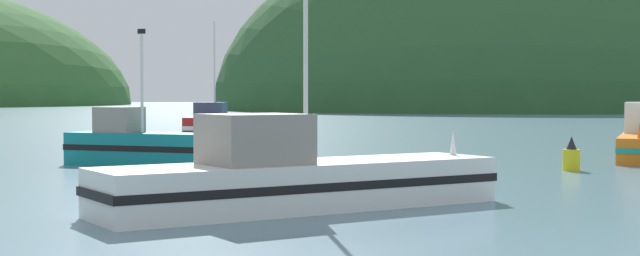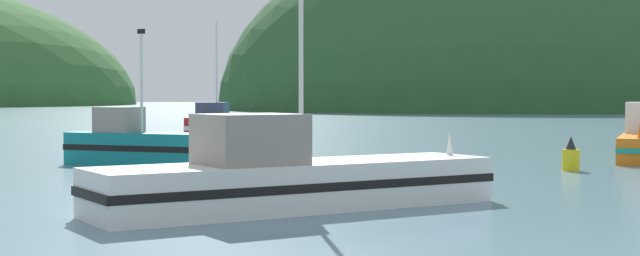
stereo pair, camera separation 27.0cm
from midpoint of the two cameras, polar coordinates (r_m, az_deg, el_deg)
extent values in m
ellipsoid|color=#2D562D|center=(176.16, 11.89, 1.15)|extent=(110.05, 88.04, 70.69)
ellipsoid|color=#2D562D|center=(217.40, 17.05, 1.28)|extent=(89.40, 71.52, 92.21)
cone|color=orange|center=(39.73, 19.34, -0.11)|extent=(0.27, 0.27, 0.70)
cube|color=white|center=(23.40, -1.04, -3.58)|extent=(10.70, 7.13, 1.20)
cube|color=black|center=(23.40, -1.04, -3.43)|extent=(10.81, 7.20, 0.22)
cone|color=white|center=(26.17, 8.31, -0.91)|extent=(0.27, 0.27, 0.70)
cube|color=gray|center=(22.65, -4.02, -0.69)|extent=(3.02, 2.93, 1.23)
cylinder|color=silver|center=(23.34, -0.85, 3.45)|extent=(0.12, 0.12, 4.53)
cube|color=#147F84|center=(38.26, -10.85, -1.29)|extent=(6.38, 4.36, 1.34)
cube|color=black|center=(38.25, -10.85, -1.19)|extent=(6.44, 4.40, 0.24)
cone|color=#147F84|center=(36.74, -7.09, 0.19)|extent=(0.27, 0.27, 0.70)
cube|color=gray|center=(38.76, -12.11, 0.51)|extent=(2.10, 2.07, 1.05)
cylinder|color=silver|center=(38.15, -10.77, 2.71)|extent=(0.12, 0.12, 3.99)
cube|color=black|center=(38.23, -10.79, 5.89)|extent=(0.34, 0.19, 0.20)
cube|color=red|center=(61.13, -6.41, 0.06)|extent=(3.47, 8.66, 1.44)
cube|color=white|center=(61.13, -6.41, 0.13)|extent=(3.50, 8.75, 0.26)
cone|color=red|center=(64.91, -5.73, 1.13)|extent=(0.23, 0.23, 0.70)
cube|color=#334C6B|center=(60.53, -6.52, 1.16)|extent=(2.17, 2.37, 0.92)
cylinder|color=silver|center=(61.86, -6.28, 3.56)|extent=(0.12, 0.12, 6.07)
cube|color=white|center=(62.02, -6.30, 6.48)|extent=(0.09, 0.36, 0.20)
cylinder|color=yellow|center=(36.29, 15.44, -1.93)|extent=(0.66, 0.66, 0.81)
cone|color=black|center=(36.25, 15.45, -0.89)|extent=(0.39, 0.39, 0.50)
camera|label=1|loc=(0.13, -89.81, 0.01)|focal=51.79mm
camera|label=2|loc=(0.13, 90.19, -0.01)|focal=51.79mm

